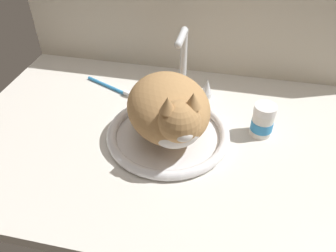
{
  "coord_description": "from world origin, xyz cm",
  "views": [
    {
      "loc": [
        12.0,
        -65.34,
        62.22
      ],
      "look_at": [
        -2.15,
        -0.29,
        7.0
      ],
      "focal_mm": 35.65,
      "sensor_mm": 36.0,
      "label": 1
    }
  ],
  "objects": [
    {
      "name": "countertop",
      "position": [
        0.0,
        0.0,
        1.5
      ],
      "size": [
        117.15,
        71.84,
        3.0
      ],
      "primitive_type": "cube",
      "color": "silver",
      "rests_on": "ground"
    },
    {
      "name": "backsplash_wall",
      "position": [
        0.0,
        37.12,
        22.35
      ],
      "size": [
        117.15,
        2.4,
        44.71
      ],
      "primitive_type": "cube",
      "color": "beige",
      "rests_on": "ground"
    },
    {
      "name": "sink_basin",
      "position": [
        -2.15,
        -0.29,
        4.13
      ],
      "size": [
        32.63,
        32.63,
        2.57
      ],
      "color": "white",
      "rests_on": "countertop"
    },
    {
      "name": "faucet",
      "position": [
        -2.15,
        20.12,
        11.66
      ],
      "size": [
        18.35,
        11.99,
        22.02
      ],
      "color": "silver",
      "rests_on": "countertop"
    },
    {
      "name": "cat",
      "position": [
        -1.44,
        -1.67,
        13.19
      ],
      "size": [
        29.52,
        34.57,
        17.78
      ],
      "color": "tan",
      "rests_on": "sink_basin"
    },
    {
      "name": "pill_bottle",
      "position": [
        21.86,
        6.64,
        7.31
      ],
      "size": [
        5.93,
        5.93,
        9.27
      ],
      "color": "white",
      "rests_on": "countertop"
    },
    {
      "name": "toothbrush",
      "position": [
        -25.43,
        19.05,
        3.61
      ],
      "size": [
        17.33,
        8.41,
        1.7
      ],
      "color": "#338CD1",
      "rests_on": "countertop"
    }
  ]
}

